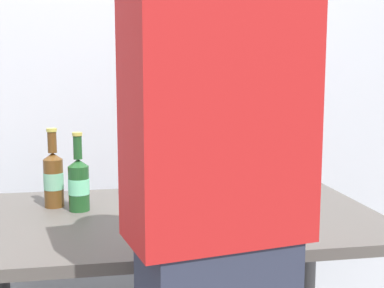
{
  "coord_description": "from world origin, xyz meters",
  "views": [
    {
      "loc": [
        -0.25,
        -1.79,
        1.26
      ],
      "look_at": [
        0.07,
        0.0,
        0.99
      ],
      "focal_mm": 49.15,
      "sensor_mm": 36.0,
      "label": 1
    }
  ],
  "objects_px": {
    "laptop": "(241,189)",
    "beer_bottle_green": "(53,177)",
    "beer_bottle_brown": "(79,183)",
    "person_figure": "(217,230)"
  },
  "relations": [
    {
      "from": "beer_bottle_brown",
      "to": "person_figure",
      "type": "relative_size",
      "value": 0.17
    },
    {
      "from": "beer_bottle_brown",
      "to": "person_figure",
      "type": "height_order",
      "value": "person_figure"
    },
    {
      "from": "laptop",
      "to": "beer_bottle_green",
      "type": "relative_size",
      "value": 1.51
    },
    {
      "from": "laptop",
      "to": "person_figure",
      "type": "relative_size",
      "value": 0.26
    },
    {
      "from": "beer_bottle_brown",
      "to": "person_figure",
      "type": "bearing_deg",
      "value": -63.49
    },
    {
      "from": "beer_bottle_green",
      "to": "person_figure",
      "type": "bearing_deg",
      "value": -60.05
    },
    {
      "from": "laptop",
      "to": "beer_bottle_brown",
      "type": "bearing_deg",
      "value": -177.52
    },
    {
      "from": "laptop",
      "to": "beer_bottle_green",
      "type": "xyz_separation_m",
      "value": [
        -0.71,
        0.04,
        0.06
      ]
    },
    {
      "from": "laptop",
      "to": "beer_bottle_green",
      "type": "bearing_deg",
      "value": 176.63
    },
    {
      "from": "beer_bottle_green",
      "to": "person_figure",
      "type": "distance_m",
      "value": 0.89
    }
  ]
}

